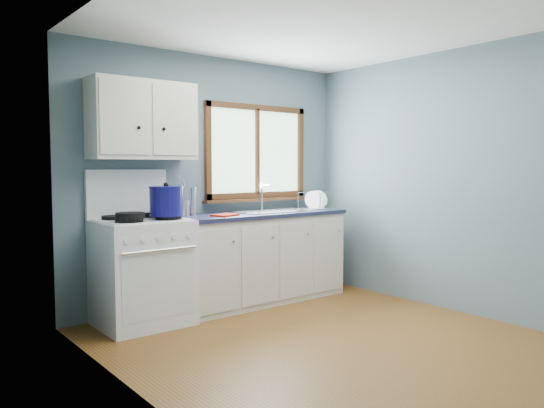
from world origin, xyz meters
TOP-DOWN VIEW (x-y plane):
  - floor at (0.00, 0.00)m, footprint 3.20×3.60m
  - ceiling at (0.00, 0.00)m, footprint 3.20×3.60m
  - wall_back at (0.00, 1.81)m, footprint 3.20×0.02m
  - wall_left at (-1.61, 0.00)m, footprint 0.02×3.60m
  - wall_right at (1.61, 0.00)m, footprint 0.02×3.60m
  - gas_range at (-0.95, 1.47)m, footprint 0.76×0.69m
  - base_cabinets at (0.36, 1.49)m, footprint 1.85×0.60m
  - countertop at (0.36, 1.49)m, footprint 1.89×0.64m
  - sink at (0.54, 1.49)m, footprint 0.84×0.46m
  - window at (0.54, 1.77)m, footprint 1.36×0.10m
  - upper_cabinets at (-0.85, 1.63)m, footprint 0.95×0.35m
  - skillet at (-1.12, 1.31)m, footprint 0.38×0.31m
  - stockpot at (-0.78, 1.33)m, footprint 0.31×0.31m
  - utensil_crock at (-0.48, 1.58)m, footprint 0.14×0.14m
  - thermos at (-0.37, 1.60)m, footprint 0.07×0.07m
  - soap_bottle at (-0.32, 1.73)m, footprint 0.09×0.09m
  - dish_towel at (-0.16, 1.36)m, footprint 0.28×0.23m
  - dish_rack at (1.14, 1.47)m, footprint 0.46×0.40m

SIDE VIEW (x-z plane):
  - floor at x=0.00m, z-range -0.02..0.00m
  - base_cabinets at x=0.36m, z-range -0.03..0.85m
  - gas_range at x=-0.95m, z-range -0.19..1.17m
  - sink at x=0.54m, z-range 0.64..1.08m
  - countertop at x=0.36m, z-range 0.88..0.92m
  - dish_towel at x=-0.16m, z-range 0.92..0.94m
  - dish_rack at x=1.14m, z-range 0.87..1.07m
  - skillet at x=-1.12m, z-range 0.96..1.01m
  - utensil_crock at x=-0.48m, z-range 0.81..1.19m
  - soap_bottle at x=-0.32m, z-range 0.92..1.16m
  - thermos at x=-0.37m, z-range 0.92..1.19m
  - stockpot at x=-0.78m, z-range 0.94..1.24m
  - wall_back at x=0.00m, z-range 0.00..2.50m
  - wall_left at x=-1.61m, z-range 0.00..2.50m
  - wall_right at x=1.61m, z-range 0.00..2.50m
  - window at x=0.54m, z-range 0.96..1.99m
  - upper_cabinets at x=-0.85m, z-range 1.45..2.15m
  - ceiling at x=0.00m, z-range 2.50..2.52m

